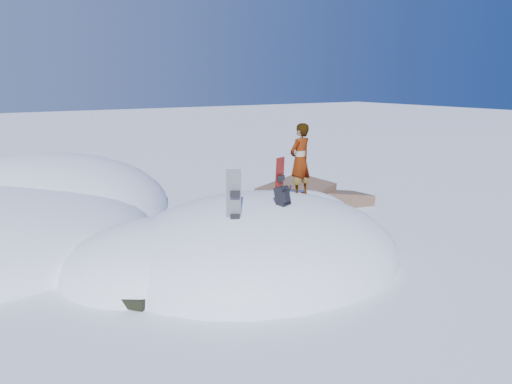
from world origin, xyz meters
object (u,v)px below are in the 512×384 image
backpack (283,196)px  snowboard_dark (234,208)px  person (300,160)px  snowboard_red (279,190)px

backpack → snowboard_dark: bearing=159.9°
snowboard_dark → person: (2.47, 1.05, 0.64)m
snowboard_dark → backpack: bearing=38.4°
snowboard_red → snowboard_dark: (-1.49, -0.52, -0.10)m
backpack → snowboard_red: bearing=41.3°
snowboard_dark → person: 2.76m
snowboard_red → backpack: (-0.22, -0.45, -0.03)m
snowboard_red → backpack: 0.51m
snowboard_red → person: person is taller
snowboard_red → snowboard_dark: snowboard_red is taller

